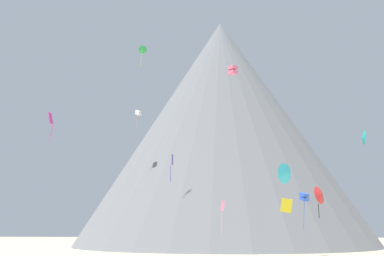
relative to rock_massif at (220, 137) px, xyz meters
name	(u,v)px	position (x,y,z in m)	size (l,w,h in m)	color
rock_massif	(220,137)	(0.00, 0.00, 0.00)	(100.47, 100.47, 59.92)	slate
kite_rainbow_high	(233,70)	(5.10, -45.47, 0.72)	(1.63, 1.63, 1.35)	#E5668C
kite_indigo_mid	(172,162)	(-4.21, -46.23, -13.67)	(0.37, 1.00, 4.06)	#5138B2
kite_cyan_low	(285,173)	(11.61, -53.39, -16.60)	(2.10, 2.16, 2.59)	#33BCDB
kite_pink_low	(222,211)	(2.93, -42.19, -20.73)	(0.74, 0.41, 4.98)	pink
kite_green_high	(143,50)	(-12.07, -35.38, 9.65)	(1.61, 1.12, 4.14)	green
kite_white_high	(138,113)	(-15.32, -25.13, 0.16)	(1.22, 1.16, 4.38)	white
kite_red_low	(320,195)	(14.69, -59.74, -19.82)	(1.76, 2.01, 3.51)	red
kite_blue_low	(304,197)	(15.59, -39.34, -18.59)	(1.57, 1.60, 5.57)	blue
kite_teal_mid	(363,138)	(25.37, -38.98, -9.23)	(0.65, 2.36, 2.37)	teal
kite_yellow_low	(286,206)	(10.70, -63.09, -21.12)	(1.27, 0.49, 1.51)	yellow
kite_magenta_mid	(51,121)	(-18.05, -57.86, -9.94)	(0.71, 0.77, 4.02)	#D1339E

